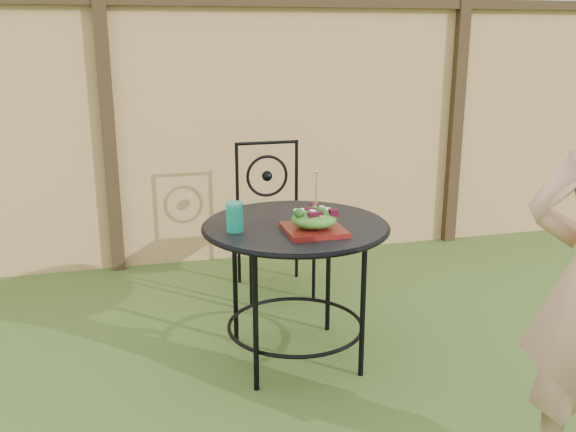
% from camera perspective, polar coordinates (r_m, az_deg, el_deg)
% --- Properties ---
extents(ground, '(60.00, 60.00, 0.00)m').
position_cam_1_polar(ground, '(3.09, 11.58, -16.00)').
color(ground, '#2B4817').
rests_on(ground, ground).
extents(fence, '(8.00, 0.12, 1.90)m').
position_cam_1_polar(fence, '(4.74, 0.41, 7.75)').
color(fence, '#DEAD6D').
rests_on(fence, ground).
extents(patio_table, '(0.92, 0.92, 0.72)m').
position_cam_1_polar(patio_table, '(3.18, 0.68, -3.06)').
color(patio_table, black).
rests_on(patio_table, ground).
extents(patio_chair, '(0.46, 0.46, 0.95)m').
position_cam_1_polar(patio_chair, '(4.12, -1.36, 0.18)').
color(patio_chair, black).
rests_on(patio_chair, ground).
extents(salad_plate, '(0.27, 0.27, 0.02)m').
position_cam_1_polar(salad_plate, '(3.00, 2.30, -1.23)').
color(salad_plate, '#4F150B').
rests_on(salad_plate, patio_table).
extents(salad, '(0.21, 0.21, 0.08)m').
position_cam_1_polar(salad, '(2.98, 2.31, -0.28)').
color(salad, '#235614').
rests_on(salad, salad_plate).
extents(fork, '(0.01, 0.01, 0.18)m').
position_cam_1_polar(fork, '(2.95, 2.52, 2.16)').
color(fork, silver).
rests_on(fork, salad).
extents(drinking_glass, '(0.08, 0.08, 0.14)m').
position_cam_1_polar(drinking_glass, '(3.00, -4.77, -0.08)').
color(drinking_glass, '#0DA27E').
rests_on(drinking_glass, patio_table).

